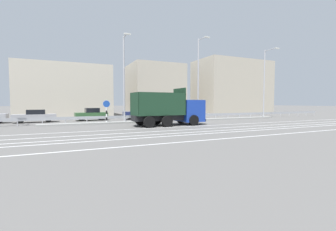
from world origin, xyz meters
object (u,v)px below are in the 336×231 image
at_px(street_lamp_1, 124,76).
at_px(parked_car_2, 91,114).
at_px(street_lamp_3, 265,81).
at_px(dump_truck, 177,112).
at_px(street_lamp_2, 199,76).
at_px(parked_car_3, 141,113).
at_px(parked_car_1, 35,116).
at_px(median_road_sign, 107,111).

height_order(street_lamp_1, parked_car_2, street_lamp_1).
bearing_deg(street_lamp_1, street_lamp_3, -1.08).
relative_size(dump_truck, parked_car_2, 1.83).
bearing_deg(dump_truck, street_lamp_2, 126.78).
bearing_deg(parked_car_3, street_lamp_1, -32.62).
bearing_deg(street_lamp_3, parked_car_2, 165.92).
xyz_separation_m(dump_truck, street_lamp_1, (-4.30, 4.13, 3.84)).
bearing_deg(parked_car_3, parked_car_2, -92.83).
bearing_deg(street_lamp_1, parked_car_3, 56.07).
relative_size(parked_car_2, parked_car_3, 0.85).
bearing_deg(parked_car_3, street_lamp_3, 73.70).
height_order(street_lamp_3, parked_car_1, street_lamp_3).
bearing_deg(street_lamp_2, parked_car_2, 155.82).
distance_m(median_road_sign, street_lamp_2, 12.11).
bearing_deg(dump_truck, median_road_sign, -124.81).
distance_m(parked_car_1, parked_car_3, 12.46).
xyz_separation_m(median_road_sign, parked_car_3, (5.32, 5.06, -0.53)).
height_order(street_lamp_1, parked_car_3, street_lamp_1).
bearing_deg(parked_car_3, street_lamp_2, 51.13).
bearing_deg(parked_car_3, parked_car_1, -88.55).
relative_size(median_road_sign, parked_car_3, 0.53).
relative_size(street_lamp_3, parked_car_1, 2.19).
bearing_deg(street_lamp_3, street_lamp_2, 178.42).
relative_size(street_lamp_1, parked_car_2, 2.36).
bearing_deg(street_lamp_1, parked_car_1, 151.28).
xyz_separation_m(street_lamp_3, parked_car_1, (-29.46, 5.37, -4.68)).
bearing_deg(parked_car_1, dump_truck, -128.40).
bearing_deg(street_lamp_3, median_road_sign, 179.13).
xyz_separation_m(dump_truck, street_lamp_3, (16.08, 3.74, 4.10)).
bearing_deg(parked_car_3, dump_truck, 7.08).
distance_m(street_lamp_2, parked_car_2, 14.37).
distance_m(median_road_sign, street_lamp_3, 22.69).
bearing_deg(median_road_sign, dump_truck, -33.19).
height_order(street_lamp_2, parked_car_2, street_lamp_2).
relative_size(median_road_sign, street_lamp_3, 0.26).
relative_size(street_lamp_3, parked_car_2, 2.46).
relative_size(dump_truck, parked_car_1, 1.63).
xyz_separation_m(dump_truck, parked_car_2, (-7.26, 9.60, -0.54)).
height_order(dump_truck, median_road_sign, dump_truck).
distance_m(median_road_sign, parked_car_3, 7.36).
xyz_separation_m(dump_truck, parked_car_1, (-13.39, 9.11, -0.58)).
height_order(dump_truck, street_lamp_1, street_lamp_1).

